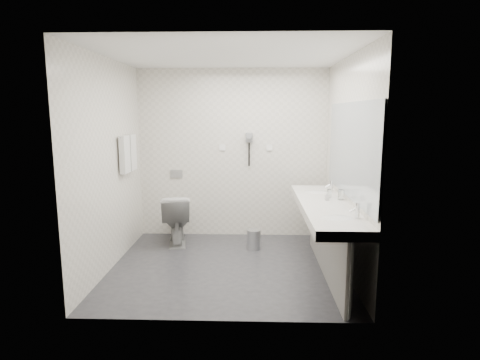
{
  "coord_description": "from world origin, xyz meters",
  "views": [
    {
      "loc": [
        0.3,
        -4.62,
        1.86
      ],
      "look_at": [
        0.15,
        0.15,
        1.05
      ],
      "focal_mm": 29.74,
      "sensor_mm": 36.0,
      "label": 1
    }
  ],
  "objects": [
    {
      "name": "bin_lid",
      "position": [
        0.32,
        0.64,
        0.27
      ],
      "size": [
        0.19,
        0.19,
        0.02
      ],
      "primitive_type": "cylinder",
      "color": "#B2B5BA",
      "rests_on": "pedal_bin"
    },
    {
      "name": "towel_far",
      "position": [
        -1.34,
        0.69,
        1.33
      ],
      "size": [
        0.07,
        0.24,
        0.48
      ],
      "primitive_type": "cube",
      "color": "silver",
      "rests_on": "towel_rail"
    },
    {
      "name": "faucet_near",
      "position": [
        1.32,
        -0.85,
        0.92
      ],
      "size": [
        0.04,
        0.04,
        0.15
      ],
      "primitive_type": "cylinder",
      "color": "silver",
      "rests_on": "vanity_counter"
    },
    {
      "name": "switch_plate_b",
      "position": [
        0.55,
        1.29,
        1.35
      ],
      "size": [
        0.09,
        0.02,
        0.09
      ],
      "primitive_type": "cube",
      "color": "white",
      "rests_on": "wall_back"
    },
    {
      "name": "vanity_panel",
      "position": [
        1.15,
        -0.2,
        0.38
      ],
      "size": [
        0.03,
        2.15,
        0.75
      ],
      "primitive_type": "cube",
      "color": "gray",
      "rests_on": "floor"
    },
    {
      "name": "wall_right",
      "position": [
        1.4,
        0.0,
        1.25
      ],
      "size": [
        0.0,
        2.6,
        2.6
      ],
      "primitive_type": "plane",
      "rotation": [
        1.57,
        0.0,
        -1.57
      ],
      "color": "silver",
      "rests_on": "floor"
    },
    {
      "name": "mirror",
      "position": [
        1.39,
        -0.2,
        1.45
      ],
      "size": [
        0.02,
        2.2,
        1.05
      ],
      "primitive_type": "cube",
      "color": "#B2BCC6",
      "rests_on": "wall_right"
    },
    {
      "name": "glass_right",
      "position": [
        1.22,
        0.09,
        0.9
      ],
      "size": [
        0.07,
        0.07,
        0.1
      ],
      "primitive_type": "cylinder",
      "rotation": [
        0.0,
        0.0,
        0.23
      ],
      "color": "silver",
      "rests_on": "vanity_counter"
    },
    {
      "name": "flush_plate",
      "position": [
        -0.85,
        1.29,
        0.95
      ],
      "size": [
        0.18,
        0.02,
        0.12
      ],
      "primitive_type": "cube",
      "color": "#B2B5BA",
      "rests_on": "wall_back"
    },
    {
      "name": "dryer_barrel",
      "position": [
        0.25,
        1.2,
        1.53
      ],
      "size": [
        0.08,
        0.14,
        0.08
      ],
      "primitive_type": "cylinder",
      "rotation": [
        1.57,
        0.0,
        0.0
      ],
      "color": "gray",
      "rests_on": "dryer_cradle"
    },
    {
      "name": "dryer_cradle",
      "position": [
        0.25,
        1.27,
        1.5
      ],
      "size": [
        0.1,
        0.04,
        0.14
      ],
      "primitive_type": "cube",
      "color": "gray",
      "rests_on": "wall_back"
    },
    {
      "name": "toilet",
      "position": [
        -0.79,
        0.87,
        0.36
      ],
      "size": [
        0.52,
        0.77,
        0.72
      ],
      "primitive_type": "imported",
      "rotation": [
        0.0,
        0.0,
        3.31
      ],
      "color": "white",
      "rests_on": "floor"
    },
    {
      "name": "vanity_post_near",
      "position": [
        1.18,
        -1.24,
        0.38
      ],
      "size": [
        0.06,
        0.06,
        0.75
      ],
      "primitive_type": "cylinder",
      "color": "silver",
      "rests_on": "floor"
    },
    {
      "name": "floor",
      "position": [
        0.0,
        0.0,
        0.0
      ],
      "size": [
        2.8,
        2.8,
        0.0
      ],
      "primitive_type": "plane",
      "color": "#2E2E33",
      "rests_on": "ground"
    },
    {
      "name": "vanity_counter",
      "position": [
        1.12,
        -0.2,
        0.8
      ],
      "size": [
        0.55,
        2.2,
        0.1
      ],
      "primitive_type": "cube",
      "color": "white",
      "rests_on": "floor"
    },
    {
      "name": "vanity_post_far",
      "position": [
        1.18,
        0.84,
        0.38
      ],
      "size": [
        0.06,
        0.06,
        0.75
      ],
      "primitive_type": "cylinder",
      "color": "silver",
      "rests_on": "floor"
    },
    {
      "name": "towel_near",
      "position": [
        -1.34,
        0.41,
        1.33
      ],
      "size": [
        0.07,
        0.24,
        0.48
      ],
      "primitive_type": "cube",
      "color": "silver",
      "rests_on": "towel_rail"
    },
    {
      "name": "switch_plate_a",
      "position": [
        -0.15,
        1.29,
        1.35
      ],
      "size": [
        0.09,
        0.02,
        0.09
      ],
      "primitive_type": "cube",
      "color": "white",
      "rests_on": "wall_back"
    },
    {
      "name": "basin_far",
      "position": [
        1.12,
        0.45,
        0.83
      ],
      "size": [
        0.4,
        0.31,
        0.05
      ],
      "primitive_type": "ellipsoid",
      "color": "white",
      "rests_on": "vanity_counter"
    },
    {
      "name": "glass_left",
      "position": [
        1.34,
        -0.02,
        0.91
      ],
      "size": [
        0.08,
        0.08,
        0.12
      ],
      "primitive_type": "cylinder",
      "rotation": [
        0.0,
        0.0,
        -0.34
      ],
      "color": "silver",
      "rests_on": "vanity_counter"
    },
    {
      "name": "ceiling",
      "position": [
        0.0,
        0.0,
        2.5
      ],
      "size": [
        2.8,
        2.8,
        0.0
      ],
      "primitive_type": "plane",
      "rotation": [
        3.14,
        0.0,
        0.0
      ],
      "color": "white",
      "rests_on": "wall_back"
    },
    {
      "name": "dryer_cord",
      "position": [
        0.25,
        1.26,
        1.25
      ],
      "size": [
        0.02,
        0.02,
        0.35
      ],
      "primitive_type": "cylinder",
      "color": "black",
      "rests_on": "dryer_cradle"
    },
    {
      "name": "basin_near",
      "position": [
        1.12,
        -0.85,
        0.83
      ],
      "size": [
        0.4,
        0.31,
        0.05
      ],
      "primitive_type": "ellipsoid",
      "color": "white",
      "rests_on": "vanity_counter"
    },
    {
      "name": "faucet_far",
      "position": [
        1.32,
        0.45,
        0.92
      ],
      "size": [
        0.04,
        0.04,
        0.15
      ],
      "primitive_type": "cylinder",
      "color": "silver",
      "rests_on": "vanity_counter"
    },
    {
      "name": "wall_left",
      "position": [
        -1.4,
        0.0,
        1.25
      ],
      "size": [
        0.0,
        2.6,
        2.6
      ],
      "primitive_type": "plane",
      "rotation": [
        1.57,
        0.0,
        1.57
      ],
      "color": "silver",
      "rests_on": "floor"
    },
    {
      "name": "towel_rail",
      "position": [
        -1.35,
        0.55,
        1.55
      ],
      "size": [
        0.02,
        0.62,
        0.02
      ],
      "primitive_type": "cylinder",
      "rotation": [
        1.57,
        0.0,
        0.0
      ],
      "color": "silver",
      "rests_on": "wall_left"
    },
    {
      "name": "pedal_bin",
      "position": [
        0.32,
        0.64,
        0.13
      ],
      "size": [
        0.2,
        0.2,
        0.26
      ],
      "primitive_type": "cylinder",
      "rotation": [
        0.0,
        0.0,
        -0.07
      ],
      "color": "#B2B5BA",
      "rests_on": "floor"
    },
    {
      "name": "wall_back",
      "position": [
        0.0,
        1.3,
        1.25
      ],
      "size": [
        2.8,
        0.0,
        2.8
      ],
      "primitive_type": "plane",
      "rotation": [
        1.57,
        0.0,
        0.0
      ],
      "color": "silver",
      "rests_on": "floor"
    },
    {
      "name": "soap_bottle_a",
      "position": [
        1.17,
        -0.07,
        0.9
      ],
      "size": [
        0.05,
        0.05,
        0.1
      ],
      "primitive_type": "imported",
      "rotation": [
        0.0,
        0.0,
        0.17
      ],
      "color": "silver",
      "rests_on": "vanity_counter"
    },
    {
      "name": "wall_front",
      "position": [
        0.0,
        -1.3,
        1.25
      ],
      "size": [
        2.8,
        0.0,
        2.8
      ],
      "primitive_type": "plane",
      "rotation": [
        -1.57,
        0.0,
        0.0
      ],
      "color": "silver",
      "rests_on": "floor"
    }
  ]
}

